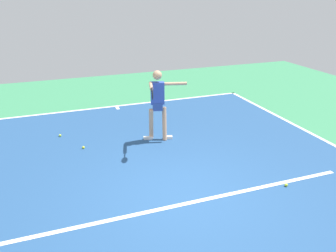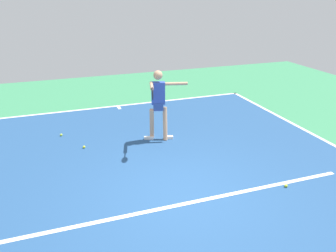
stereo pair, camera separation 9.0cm
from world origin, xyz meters
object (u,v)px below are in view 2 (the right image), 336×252
Objects in this scene: tennis_ball_centre_court at (84,147)px; tennis_ball_near_player at (286,186)px; tennis_ball_by_sideline at (61,135)px; tennis_player at (159,101)px.

tennis_ball_near_player is at bearing 138.11° from tennis_ball_centre_court.
tennis_ball_centre_court and tennis_ball_by_sideline have the same top height.
tennis_player is at bearing 176.73° from tennis_ball_centre_court.
tennis_ball_by_sideline is at bearing -45.92° from tennis_ball_near_player.
tennis_ball_by_sideline is (0.48, -0.98, 0.00)m from tennis_ball_centre_court.
tennis_player is 2.19m from tennis_ball_centre_court.
tennis_ball_near_player is (-4.06, 4.19, 0.00)m from tennis_ball_by_sideline.
tennis_ball_centre_court is at bearing -41.89° from tennis_ball_near_player.
tennis_ball_centre_court is at bearing 116.17° from tennis_ball_by_sideline.
tennis_ball_by_sideline is at bearing -63.83° from tennis_ball_centre_court.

